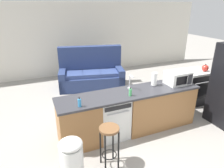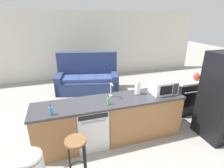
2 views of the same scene
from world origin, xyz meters
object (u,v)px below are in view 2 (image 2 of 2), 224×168
dishwasher (91,125)px  kettle (197,77)px  bar_stool (76,151)px  dish_soap_bottle (51,111)px  couch (88,79)px  soap_bottle (108,101)px  stove_range (184,95)px  paper_towel_roll (138,88)px  microwave (163,87)px

dishwasher → kettle: 2.86m
bar_stool → dish_soap_bottle: bearing=119.8°
dish_soap_bottle → couch: couch is taller
soap_bottle → bar_stool: 1.01m
dish_soap_bottle → bar_stool: 0.77m
stove_range → paper_towel_roll: size_ratio=3.19×
stove_range → dish_soap_bottle: (-3.28, -0.76, 0.52)m
dish_soap_bottle → couch: bearing=69.6°
soap_bottle → couch: size_ratio=0.08×
dishwasher → paper_towel_roll: paper_towel_roll is taller
soap_bottle → couch: (0.10, 2.87, -0.58)m
microwave → paper_towel_roll: bearing=168.1°
dishwasher → microwave: (1.53, -0.00, 0.62)m
soap_bottle → bar_stool: size_ratio=0.24×
soap_bottle → microwave: bearing=7.0°
dish_soap_bottle → bar_stool: dish_soap_bottle is taller
stove_range → microwave: microwave is taller
microwave → paper_towel_roll: 0.54m
kettle → couch: size_ratio=0.10×
soap_bottle → paper_towel_roll: bearing=20.4°
soap_bottle → kettle: 2.52m
soap_bottle → kettle: size_ratio=0.86×
stove_range → couch: (-2.19, 2.17, -0.06)m
microwave → paper_towel_roll: paper_towel_roll is taller
soap_bottle → dish_soap_bottle: size_ratio=1.00×
dishwasher → kettle: (2.77, 0.42, 0.56)m
stove_range → kettle: size_ratio=4.39×
paper_towel_roll → soap_bottle: (-0.70, -0.26, -0.07)m
dish_soap_bottle → couch: 3.18m
dishwasher → couch: size_ratio=0.39×
stove_range → microwave: bearing=-152.7°
kettle → paper_towel_roll: bearing=-169.9°
dish_soap_bottle → kettle: 3.50m
paper_towel_roll → dish_soap_bottle: 1.72m
stove_range → soap_bottle: soap_bottle is taller
stove_range → dish_soap_bottle: 3.40m
bar_stool → dishwasher: bearing=64.3°
dishwasher → dish_soap_bottle: (-0.68, -0.21, 0.55)m
microwave → kettle: 1.31m
soap_bottle → bar_stool: (-0.67, -0.61, -0.44)m
stove_range → kettle: 0.57m
dishwasher → soap_bottle: 0.65m
dishwasher → dish_soap_bottle: 0.90m
stove_range → dish_soap_bottle: bearing=-167.0°
dishwasher → paper_towel_roll: 1.19m
dishwasher → kettle: bearing=8.7°
dish_soap_bottle → stove_range: bearing=13.0°
dishwasher → kettle: kettle is taller
dish_soap_bottle → paper_towel_roll: bearing=10.6°
bar_stool → couch: couch is taller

